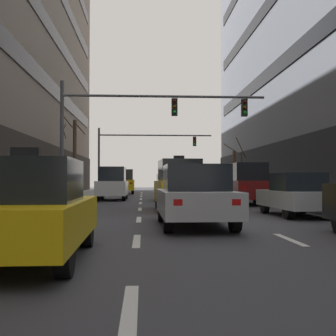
{
  "coord_description": "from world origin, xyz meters",
  "views": [
    {
      "loc": [
        -1.54,
        -12.46,
        1.32
      ],
      "look_at": [
        0.34,
        20.29,
        2.18
      ],
      "focal_mm": 46.83,
      "sensor_mm": 36.0,
      "label": 1
    }
  ],
  "objects_px": {
    "car_parked_3": "(247,184)",
    "traffic_signal_0": "(137,118)",
    "street_tree_0": "(74,156)",
    "car_driving_0": "(170,188)",
    "taxi_driving_2": "(124,182)",
    "traffic_signal_1": "(136,148)",
    "street_tree_1": "(235,170)",
    "taxi_driving_1": "(28,211)",
    "car_driving_3": "(113,184)",
    "car_driving_5": "(195,196)",
    "taxi_driving_4": "(179,185)",
    "car_parked_2": "(296,195)"
  },
  "relations": [
    {
      "from": "car_parked_3",
      "to": "street_tree_1",
      "type": "relative_size",
      "value": 0.96
    },
    {
      "from": "street_tree_1",
      "to": "car_driving_0",
      "type": "bearing_deg",
      "value": -122.5
    },
    {
      "from": "car_parked_3",
      "to": "traffic_signal_0",
      "type": "relative_size",
      "value": 0.45
    },
    {
      "from": "car_driving_0",
      "to": "taxi_driving_1",
      "type": "xyz_separation_m",
      "value": [
        -3.55,
        -19.87,
        0.0
      ]
    },
    {
      "from": "car_driving_0",
      "to": "car_parked_3",
      "type": "height_order",
      "value": "car_parked_3"
    },
    {
      "from": "taxi_driving_2",
      "to": "car_parked_3",
      "type": "distance_m",
      "value": 19.19
    },
    {
      "from": "car_parked_2",
      "to": "traffic_signal_0",
      "type": "height_order",
      "value": "traffic_signal_0"
    },
    {
      "from": "traffic_signal_0",
      "to": "car_parked_2",
      "type": "bearing_deg",
      "value": -44.35
    },
    {
      "from": "car_driving_3",
      "to": "car_driving_5",
      "type": "xyz_separation_m",
      "value": [
        3.39,
        -15.99,
        -0.2
      ]
    },
    {
      "from": "car_driving_3",
      "to": "car_parked_3",
      "type": "relative_size",
      "value": 0.97
    },
    {
      "from": "traffic_signal_1",
      "to": "street_tree_1",
      "type": "relative_size",
      "value": 2.15
    },
    {
      "from": "taxi_driving_2",
      "to": "car_parked_2",
      "type": "xyz_separation_m",
      "value": [
        7.31,
        -25.21,
        -0.35
      ]
    },
    {
      "from": "taxi_driving_1",
      "to": "traffic_signal_1",
      "type": "xyz_separation_m",
      "value": [
        1.29,
        31.57,
        3.3
      ]
    },
    {
      "from": "car_driving_5",
      "to": "street_tree_0",
      "type": "xyz_separation_m",
      "value": [
        -6.13,
        17.88,
        2.09
      ]
    },
    {
      "from": "car_driving_5",
      "to": "traffic_signal_0",
      "type": "distance_m",
      "value": 9.77
    },
    {
      "from": "car_driving_5",
      "to": "street_tree_0",
      "type": "relative_size",
      "value": 0.83
    },
    {
      "from": "car_driving_3",
      "to": "car_parked_2",
      "type": "distance_m",
      "value": 14.72
    },
    {
      "from": "car_parked_3",
      "to": "street_tree_0",
      "type": "bearing_deg",
      "value": 145.12
    },
    {
      "from": "car_driving_3",
      "to": "taxi_driving_4",
      "type": "height_order",
      "value": "taxi_driving_4"
    },
    {
      "from": "car_parked_2",
      "to": "street_tree_0",
      "type": "relative_size",
      "value": 0.76
    },
    {
      "from": "taxi_driving_4",
      "to": "street_tree_1",
      "type": "bearing_deg",
      "value": 70.94
    },
    {
      "from": "street_tree_0",
      "to": "taxi_driving_2",
      "type": "bearing_deg",
      "value": 74.77
    },
    {
      "from": "taxi_driving_2",
      "to": "car_parked_3",
      "type": "xyz_separation_m",
      "value": [
        7.31,
        -17.75,
        -0.03
      ]
    },
    {
      "from": "car_driving_0",
      "to": "traffic_signal_1",
      "type": "xyz_separation_m",
      "value": [
        -2.26,
        11.7,
        3.3
      ]
    },
    {
      "from": "taxi_driving_2",
      "to": "street_tree_1",
      "type": "relative_size",
      "value": 1.0
    },
    {
      "from": "traffic_signal_0",
      "to": "street_tree_1",
      "type": "xyz_separation_m",
      "value": [
        8.03,
        15.5,
        -2.21
      ]
    },
    {
      "from": "car_driving_5",
      "to": "car_parked_3",
      "type": "distance_m",
      "value": 11.52
    },
    {
      "from": "taxi_driving_4",
      "to": "car_parked_3",
      "type": "bearing_deg",
      "value": 47.04
    },
    {
      "from": "car_driving_3",
      "to": "taxi_driving_4",
      "type": "distance_m",
      "value": 10.1
    },
    {
      "from": "car_driving_0",
      "to": "taxi_driving_4",
      "type": "xyz_separation_m",
      "value": [
        -0.13,
        -8.43,
        0.26
      ]
    },
    {
      "from": "taxi_driving_2",
      "to": "traffic_signal_1",
      "type": "height_order",
      "value": "traffic_signal_1"
    },
    {
      "from": "taxi_driving_2",
      "to": "street_tree_1",
      "type": "bearing_deg",
      "value": -22.98
    },
    {
      "from": "traffic_signal_0",
      "to": "street_tree_0",
      "type": "bearing_deg",
      "value": 116.31
    },
    {
      "from": "taxi_driving_4",
      "to": "traffic_signal_0",
      "type": "height_order",
      "value": "traffic_signal_0"
    },
    {
      "from": "taxi_driving_2",
      "to": "car_parked_2",
      "type": "bearing_deg",
      "value": -73.84
    },
    {
      "from": "car_parked_3",
      "to": "street_tree_1",
      "type": "distance_m",
      "value": 13.92
    },
    {
      "from": "car_driving_3",
      "to": "street_tree_0",
      "type": "height_order",
      "value": "street_tree_0"
    },
    {
      "from": "traffic_signal_0",
      "to": "taxi_driving_2",
      "type": "bearing_deg",
      "value": 94.42
    },
    {
      "from": "street_tree_1",
      "to": "taxi_driving_1",
      "type": "bearing_deg",
      "value": -108.12
    },
    {
      "from": "car_driving_0",
      "to": "car_driving_3",
      "type": "height_order",
      "value": "car_driving_3"
    },
    {
      "from": "taxi_driving_1",
      "to": "car_parked_3",
      "type": "bearing_deg",
      "value": 64.82
    },
    {
      "from": "car_driving_0",
      "to": "car_parked_3",
      "type": "relative_size",
      "value": 0.98
    },
    {
      "from": "traffic_signal_0",
      "to": "traffic_signal_1",
      "type": "height_order",
      "value": "traffic_signal_0"
    },
    {
      "from": "car_parked_3",
      "to": "traffic_signal_0",
      "type": "distance_m",
      "value": 6.87
    },
    {
      "from": "car_parked_3",
      "to": "car_driving_5",
      "type": "bearing_deg",
      "value": -110.7
    },
    {
      "from": "taxi_driving_1",
      "to": "car_parked_3",
      "type": "xyz_separation_m",
      "value": [
        7.38,
        15.71,
        0.27
      ]
    },
    {
      "from": "taxi_driving_4",
      "to": "car_parked_2",
      "type": "relative_size",
      "value": 1.08
    },
    {
      "from": "taxi_driving_4",
      "to": "traffic_signal_0",
      "type": "bearing_deg",
      "value": 126.61
    },
    {
      "from": "taxi_driving_2",
      "to": "street_tree_0",
      "type": "distance_m",
      "value": 11.17
    },
    {
      "from": "car_driving_0",
      "to": "taxi_driving_2",
      "type": "xyz_separation_m",
      "value": [
        -3.47,
        13.58,
        0.3
      ]
    }
  ]
}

